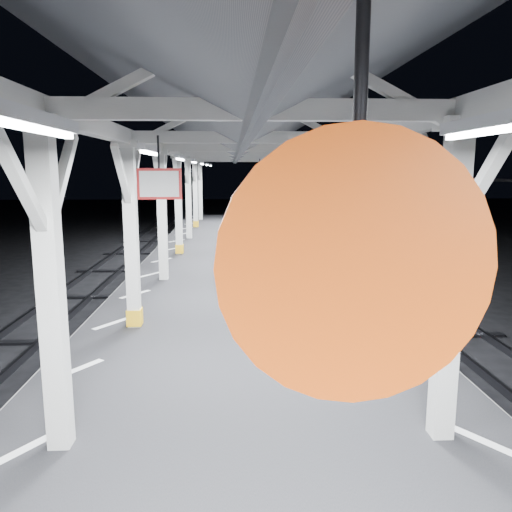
{
  "coord_description": "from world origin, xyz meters",
  "views": [
    {
      "loc": [
        -0.22,
        -6.86,
        3.82
      ],
      "look_at": [
        0.24,
        2.51,
        2.2
      ],
      "focal_mm": 35.0,
      "sensor_mm": 36.0,
      "label": 1
    }
  ],
  "objects": [
    {
      "name": "bench_mid",
      "position": [
        0.0,
        5.28,
        1.48
      ],
      "size": [
        0.77,
        1.72,
        0.9
      ],
      "rotation": [
        0.0,
        0.0,
        0.09
      ],
      "color": "black",
      "rests_on": "platform"
    },
    {
      "name": "hazard_stripes_left",
      "position": [
        -2.45,
        0.0,
        1.0
      ],
      "size": [
        1.0,
        48.0,
        0.01
      ],
      "primitive_type": "cube",
      "color": "silver",
      "rests_on": "platform"
    },
    {
      "name": "hazard_stripes_right",
      "position": [
        2.45,
        0.0,
        1.0
      ],
      "size": [
        1.0,
        48.0,
        0.01
      ],
      "primitive_type": "cube",
      "color": "silver",
      "rests_on": "platform"
    },
    {
      "name": "ground",
      "position": [
        0.0,
        0.0,
        0.0
      ],
      "size": [
        120.0,
        120.0,
        0.0
      ],
      "primitive_type": "plane",
      "color": "black",
      "rests_on": "ground"
    },
    {
      "name": "canopy",
      "position": [
        0.0,
        -0.02,
        4.56
      ],
      "size": [
        5.4,
        49.0,
        4.65
      ],
      "color": "silver",
      "rests_on": "platform"
    },
    {
      "name": "platform",
      "position": [
        0.0,
        0.0,
        0.5
      ],
      "size": [
        6.0,
        50.0,
        1.0
      ],
      "primitive_type": "cube",
      "color": "black",
      "rests_on": "ground"
    }
  ]
}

